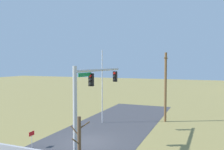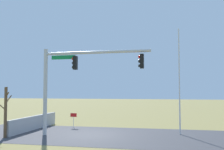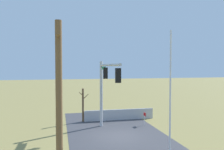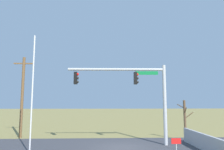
# 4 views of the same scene
# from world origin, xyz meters

# --- Properties ---
(ground_plane) EXTENTS (160.00, 160.00, 0.00)m
(ground_plane) POSITION_xyz_m (0.00, 0.00, 0.00)
(ground_plane) COLOR olive
(road_surface) EXTENTS (28.00, 8.00, 0.01)m
(road_surface) POSITION_xyz_m (-4.00, 0.00, 0.01)
(road_surface) COLOR #3D3D42
(road_surface) RESTS_ON ground_plane
(sidewalk_corner) EXTENTS (6.00, 6.00, 0.01)m
(sidewalk_corner) POSITION_xyz_m (4.41, 0.76, 0.00)
(sidewalk_corner) COLOR #B7B5AD
(sidewalk_corner) RESTS_ON ground_plane
(retaining_fence) EXTENTS (0.20, 7.43, 1.12)m
(retaining_fence) POSITION_xyz_m (5.44, -1.56, 0.56)
(retaining_fence) COLOR #A8A8AD
(retaining_fence) RESTS_ON ground_plane
(signal_mast) EXTENTS (7.72, 0.45, 6.17)m
(signal_mast) POSITION_xyz_m (1.25, 0.80, 4.38)
(signal_mast) COLOR #B2B5BA
(signal_mast) RESTS_ON ground_plane
(flagpole) EXTENTS (0.10, 0.10, 7.75)m
(flagpole) POSITION_xyz_m (-6.06, -1.54, 3.88)
(flagpole) COLOR silver
(flagpole) RESTS_ON ground_plane
(bare_tree) EXTENTS (1.27, 1.02, 3.41)m
(bare_tree) POSITION_xyz_m (5.55, 2.29, 1.77)
(bare_tree) COLOR brown
(bare_tree) RESTS_ON ground_plane
(open_sign) EXTENTS (0.56, 0.04, 1.22)m
(open_sign) POSITION_xyz_m (2.78, -3.37, 0.91)
(open_sign) COLOR silver
(open_sign) RESTS_ON ground_plane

